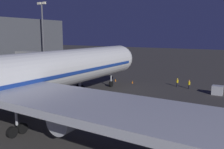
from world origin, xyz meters
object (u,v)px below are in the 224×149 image
(jet_bridge, at_px, (56,59))
(traffic_cone_nose_starboard, at_px, (115,80))
(apron_floodlight_mast, at_px, (43,33))
(ground_crew_near_nose_gear, at_px, (189,84))
(baggage_container_near_belt, at_px, (217,90))
(traffic_cone_nose_port, at_px, (132,82))
(ground_crew_by_belt_loader, at_px, (177,82))

(jet_bridge, xyz_separation_m, traffic_cone_nose_starboard, (-9.24, -9.39, -5.28))
(apron_floodlight_mast, bearing_deg, traffic_cone_nose_starboard, 179.83)
(ground_crew_near_nose_gear, bearing_deg, jet_bridge, 21.98)
(apron_floodlight_mast, xyz_separation_m, ground_crew_near_nose_gear, (-39.84, -0.94, -10.17))
(jet_bridge, relative_size, baggage_container_near_belt, 11.58)
(jet_bridge, distance_m, baggage_container_near_belt, 32.74)
(jet_bridge, relative_size, ground_crew_near_nose_gear, 11.86)
(jet_bridge, bearing_deg, traffic_cone_nose_port, -145.45)
(baggage_container_near_belt, bearing_deg, jet_bridge, 14.84)
(jet_bridge, distance_m, ground_crew_by_belt_loader, 26.15)
(jet_bridge, distance_m, ground_crew_near_nose_gear, 28.17)
(traffic_cone_nose_port, height_order, traffic_cone_nose_starboard, same)
(traffic_cone_nose_starboard, bearing_deg, traffic_cone_nose_port, 180.00)
(apron_floodlight_mast, distance_m, ground_crew_near_nose_gear, 41.13)
(ground_crew_near_nose_gear, height_order, traffic_cone_nose_starboard, ground_crew_near_nose_gear)
(jet_bridge, relative_size, traffic_cone_nose_starboard, 38.55)
(apron_floodlight_mast, bearing_deg, ground_crew_near_nose_gear, -178.64)
(ground_crew_by_belt_loader, bearing_deg, traffic_cone_nose_starboard, 7.57)
(ground_crew_near_nose_gear, xyz_separation_m, traffic_cone_nose_port, (12.14, 1.01, -0.71))
(apron_floodlight_mast, xyz_separation_m, traffic_cone_nose_starboard, (-23.30, 0.07, -10.88))
(ground_crew_near_nose_gear, distance_m, traffic_cone_nose_starboard, 16.58)
(jet_bridge, relative_size, ground_crew_by_belt_loader, 11.97)
(jet_bridge, distance_m, apron_floodlight_mast, 17.85)
(traffic_cone_nose_port, bearing_deg, jet_bridge, 34.55)
(baggage_container_near_belt, height_order, traffic_cone_nose_port, baggage_container_near_belt)
(traffic_cone_nose_port, bearing_deg, ground_crew_near_nose_gear, -175.22)
(ground_crew_by_belt_loader, bearing_deg, ground_crew_near_nose_gear, 162.25)
(traffic_cone_nose_port, relative_size, traffic_cone_nose_starboard, 1.00)
(traffic_cone_nose_starboard, bearing_deg, apron_floodlight_mast, -0.17)
(baggage_container_near_belt, bearing_deg, ground_crew_near_nose_gear, -20.81)
(ground_crew_by_belt_loader, distance_m, traffic_cone_nose_port, 9.73)
(jet_bridge, distance_m, traffic_cone_nose_port, 17.38)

